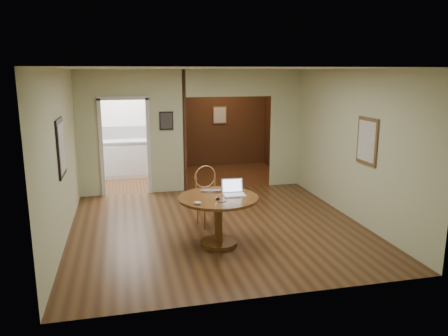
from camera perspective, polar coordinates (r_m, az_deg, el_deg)
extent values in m
plane|color=#402312|center=(7.68, -0.81, -7.69)|extent=(5.00, 5.00, 0.00)
plane|color=silver|center=(7.21, -0.87, 12.89)|extent=(5.00, 5.00, 0.00)
plane|color=#BCC296|center=(4.97, 5.34, -2.74)|extent=(5.00, 0.00, 5.00)
plane|color=#BCC296|center=(7.23, -20.60, 1.32)|extent=(0.00, 5.00, 5.00)
plane|color=#BCC296|center=(8.22, 16.46, 2.88)|extent=(0.00, 5.00, 5.00)
cube|color=#BCC296|center=(9.66, -17.32, 4.20)|extent=(0.50, 2.70, 0.04)
cube|color=#BCC296|center=(9.68, -7.51, 4.67)|extent=(0.80, 2.70, 0.04)
cube|color=#BCC296|center=(10.31, 7.93, 5.14)|extent=(0.70, 2.70, 0.04)
plane|color=silver|center=(11.62, -12.22, 5.80)|extent=(2.70, 0.00, 2.70)
plane|color=#381A10|center=(12.41, -0.59, 6.49)|extent=(2.70, 0.00, 2.70)
cube|color=#381A10|center=(10.95, -6.09, 5.62)|extent=(0.08, 2.50, 2.70)
cube|color=black|center=(7.20, -20.53, 2.50)|extent=(0.03, 0.70, 0.90)
cube|color=brown|center=(7.76, 18.21, 3.35)|extent=(0.03, 0.60, 0.80)
cube|color=black|center=(9.63, -7.54, 6.13)|extent=(0.30, 0.03, 0.40)
cube|color=white|center=(12.38, -0.57, 6.94)|extent=(0.40, 0.03, 0.50)
cube|color=white|center=(11.63, -12.16, 4.57)|extent=(2.00, 0.02, 0.32)
cylinder|color=brown|center=(6.95, -0.72, -9.70)|extent=(0.58, 0.58, 0.05)
cylinder|color=brown|center=(6.82, -0.72, -6.93)|extent=(0.12, 0.12, 0.67)
cylinder|color=brown|center=(6.71, -0.73, -3.94)|extent=(1.24, 1.24, 0.04)
cylinder|color=#A7653B|center=(7.61, -1.94, -4.12)|extent=(0.53, 0.53, 0.03)
cylinder|color=#A7653B|center=(7.48, -2.54, -6.33)|extent=(0.03, 0.03, 0.47)
cylinder|color=#A7653B|center=(7.61, -0.34, -6.00)|extent=(0.03, 0.03, 0.47)
cylinder|color=#A7653B|center=(7.76, -3.48, -5.64)|extent=(0.03, 0.03, 0.47)
cylinder|color=#A7653B|center=(7.88, -1.34, -5.34)|extent=(0.03, 0.03, 0.47)
cylinder|color=#A7653B|center=(7.63, -3.67, -2.54)|extent=(0.03, 0.03, 0.38)
cylinder|color=#A7653B|center=(7.76, -1.21, -2.24)|extent=(0.03, 0.03, 0.38)
torus|color=#A7653B|center=(7.66, -2.47, -1.15)|extent=(0.40, 0.12, 0.41)
cube|color=white|center=(6.77, 1.35, -3.55)|extent=(0.35, 0.25, 0.02)
cube|color=silver|center=(6.74, 1.42, -3.54)|extent=(0.29, 0.13, 0.00)
cube|color=white|center=(6.87, 1.06, -2.29)|extent=(0.34, 0.08, 0.22)
cube|color=#94A1BC|center=(6.86, 1.08, -2.31)|extent=(0.30, 0.06, 0.18)
imported|color=#BCBCC1|center=(6.95, -1.71, -3.07)|extent=(0.36, 0.27, 0.03)
ellipsoid|color=white|center=(6.32, -3.45, -4.58)|extent=(0.13, 0.10, 0.05)
cylinder|color=#0C1C56|center=(6.42, -0.25, -4.48)|extent=(0.14, 0.05, 0.01)
cube|color=silver|center=(11.46, -11.98, 1.16)|extent=(2.00, 0.55, 0.90)
cube|color=beige|center=(11.38, -12.09, 3.48)|extent=(2.06, 0.60, 0.04)
sphere|color=#B20C0C|center=(11.16, -12.72, 1.09)|extent=(0.03, 0.03, 0.03)
sphere|color=#B20C0C|center=(11.21, -7.61, 1.33)|extent=(0.03, 0.03, 0.03)
ellipsoid|color=beige|center=(11.37, -9.44, 4.47)|extent=(0.34, 0.30, 0.31)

